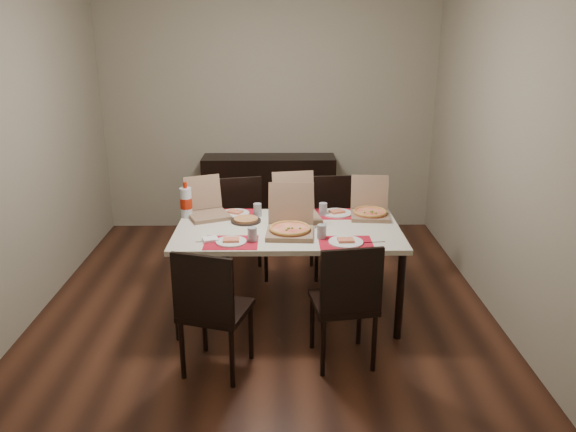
{
  "coord_description": "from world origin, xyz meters",
  "views": [
    {
      "loc": [
        0.14,
        -4.45,
        2.27
      ],
      "look_at": [
        0.19,
        -0.2,
        0.85
      ],
      "focal_mm": 35.0,
      "sensor_mm": 36.0,
      "label": 1
    }
  ],
  "objects_px": {
    "sideboard": "(269,195)",
    "soda_bottle": "(186,202)",
    "chair_near_right": "(346,299)",
    "chair_far_right": "(332,221)",
    "dining_table": "(288,236)",
    "pizza_box_center": "(290,226)",
    "chair_near_left": "(211,307)",
    "chair_far_left": "(242,223)",
    "dip_bowl": "(292,219)"
  },
  "relations": [
    {
      "from": "chair_near_left",
      "to": "chair_far_left",
      "type": "relative_size",
      "value": 1.0
    },
    {
      "from": "chair_near_left",
      "to": "chair_far_right",
      "type": "xyz_separation_m",
      "value": [
        0.96,
        1.76,
        0.0
      ]
    },
    {
      "from": "chair_far_right",
      "to": "soda_bottle",
      "type": "bearing_deg",
      "value": -156.14
    },
    {
      "from": "dining_table",
      "to": "soda_bottle",
      "type": "distance_m",
      "value": 0.93
    },
    {
      "from": "sideboard",
      "to": "chair_near_right",
      "type": "height_order",
      "value": "chair_near_right"
    },
    {
      "from": "sideboard",
      "to": "dip_bowl",
      "type": "bearing_deg",
      "value": -82.71
    },
    {
      "from": "chair_near_right",
      "to": "soda_bottle",
      "type": "relative_size",
      "value": 3.05
    },
    {
      "from": "dining_table",
      "to": "pizza_box_center",
      "type": "distance_m",
      "value": 0.18
    },
    {
      "from": "dining_table",
      "to": "chair_far_right",
      "type": "bearing_deg",
      "value": 63.08
    },
    {
      "from": "dining_table",
      "to": "pizza_box_center",
      "type": "bearing_deg",
      "value": -83.15
    },
    {
      "from": "chair_near_right",
      "to": "soda_bottle",
      "type": "bearing_deg",
      "value": 138.99
    },
    {
      "from": "soda_bottle",
      "to": "chair_near_left",
      "type": "bearing_deg",
      "value": -74.13
    },
    {
      "from": "dip_bowl",
      "to": "soda_bottle",
      "type": "distance_m",
      "value": 0.91
    },
    {
      "from": "chair_near_right",
      "to": "sideboard",
      "type": "bearing_deg",
      "value": 101.81
    },
    {
      "from": "chair_far_right",
      "to": "pizza_box_center",
      "type": "xyz_separation_m",
      "value": [
        -0.42,
        -0.98,
        0.3
      ]
    },
    {
      "from": "pizza_box_center",
      "to": "dip_bowl",
      "type": "bearing_deg",
      "value": 85.38
    },
    {
      "from": "pizza_box_center",
      "to": "dining_table",
      "type": "bearing_deg",
      "value": 96.85
    },
    {
      "from": "pizza_box_center",
      "to": "soda_bottle",
      "type": "xyz_separation_m",
      "value": [
        -0.87,
        0.41,
        0.07
      ]
    },
    {
      "from": "soda_bottle",
      "to": "chair_far_left",
      "type": "bearing_deg",
      "value": 50.32
    },
    {
      "from": "chair_near_right",
      "to": "pizza_box_center",
      "type": "height_order",
      "value": "pizza_box_center"
    },
    {
      "from": "sideboard",
      "to": "dining_table",
      "type": "distance_m",
      "value": 2.0
    },
    {
      "from": "chair_near_left",
      "to": "dip_bowl",
      "type": "bearing_deg",
      "value": 62.25
    },
    {
      "from": "dining_table",
      "to": "dip_bowl",
      "type": "xyz_separation_m",
      "value": [
        0.04,
        0.17,
        0.08
      ]
    },
    {
      "from": "sideboard",
      "to": "dining_table",
      "type": "bearing_deg",
      "value": -84.43
    },
    {
      "from": "chair_far_left",
      "to": "dining_table",
      "type": "bearing_deg",
      "value": -62.13
    },
    {
      "from": "sideboard",
      "to": "chair_near_left",
      "type": "distance_m",
      "value": 2.9
    },
    {
      "from": "sideboard",
      "to": "soda_bottle",
      "type": "xyz_separation_m",
      "value": [
        -0.67,
        -1.69,
        0.43
      ]
    },
    {
      "from": "chair_near_right",
      "to": "dip_bowl",
      "type": "distance_m",
      "value": 1.06
    },
    {
      "from": "sideboard",
      "to": "soda_bottle",
      "type": "distance_m",
      "value": 1.87
    },
    {
      "from": "chair_far_left",
      "to": "dip_bowl",
      "type": "distance_m",
      "value": 0.83
    },
    {
      "from": "sideboard",
      "to": "dip_bowl",
      "type": "xyz_separation_m",
      "value": [
        0.23,
        -1.81,
        0.32
      ]
    },
    {
      "from": "chair_far_right",
      "to": "chair_far_left",
      "type": "bearing_deg",
      "value": -176.58
    },
    {
      "from": "sideboard",
      "to": "chair_far_left",
      "type": "relative_size",
      "value": 1.61
    },
    {
      "from": "chair_far_right",
      "to": "dip_bowl",
      "type": "bearing_deg",
      "value": -119.89
    },
    {
      "from": "dip_bowl",
      "to": "chair_near_left",
      "type": "bearing_deg",
      "value": -117.75
    },
    {
      "from": "chair_far_left",
      "to": "dip_bowl",
      "type": "xyz_separation_m",
      "value": [
        0.47,
        -0.64,
        0.25
      ]
    },
    {
      "from": "sideboard",
      "to": "pizza_box_center",
      "type": "bearing_deg",
      "value": -84.35
    },
    {
      "from": "chair_near_left",
      "to": "chair_far_left",
      "type": "xyz_separation_m",
      "value": [
        0.1,
        1.7,
        0.0
      ]
    },
    {
      "from": "chair_near_right",
      "to": "dining_table",
      "type": "bearing_deg",
      "value": 115.92
    },
    {
      "from": "chair_far_right",
      "to": "chair_near_left",
      "type": "bearing_deg",
      "value": -118.6
    },
    {
      "from": "soda_bottle",
      "to": "chair_far_right",
      "type": "bearing_deg",
      "value": 23.86
    },
    {
      "from": "dining_table",
      "to": "chair_near_left",
      "type": "distance_m",
      "value": 1.05
    },
    {
      "from": "chair_near_right",
      "to": "chair_near_left",
      "type": "bearing_deg",
      "value": -173.73
    },
    {
      "from": "soda_bottle",
      "to": "dining_table",
      "type": "bearing_deg",
      "value": -18.39
    },
    {
      "from": "chair_near_right",
      "to": "chair_far_right",
      "type": "height_order",
      "value": "same"
    },
    {
      "from": "dining_table",
      "to": "chair_far_right",
      "type": "relative_size",
      "value": 1.94
    },
    {
      "from": "chair_near_right",
      "to": "chair_far_left",
      "type": "xyz_separation_m",
      "value": [
        -0.81,
        1.6,
        0.0
      ]
    },
    {
      "from": "dining_table",
      "to": "pizza_box_center",
      "type": "height_order",
      "value": "pizza_box_center"
    },
    {
      "from": "dip_bowl",
      "to": "chair_far_right",
      "type": "bearing_deg",
      "value": 60.11
    },
    {
      "from": "chair_near_left",
      "to": "chair_near_right",
      "type": "bearing_deg",
      "value": 6.27
    }
  ]
}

